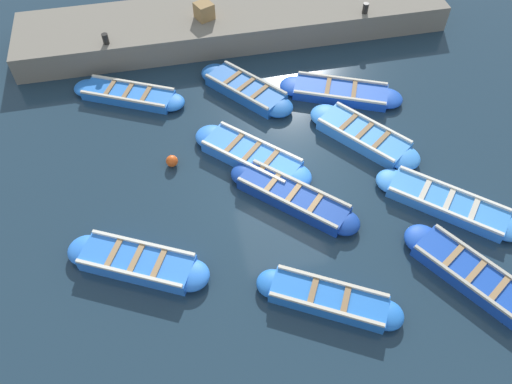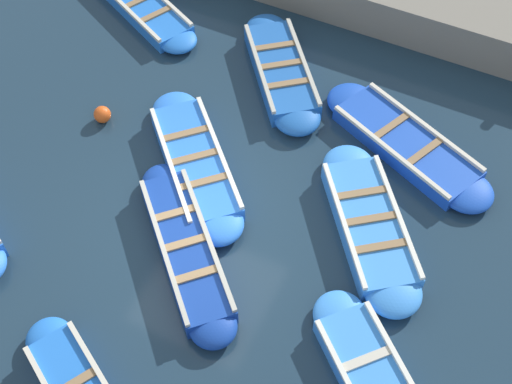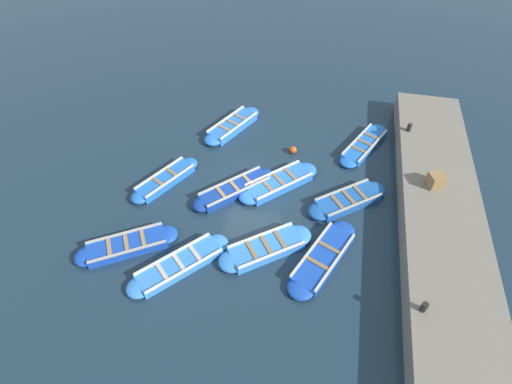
{
  "view_description": "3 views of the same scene",
  "coord_description": "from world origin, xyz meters",
  "px_view_note": "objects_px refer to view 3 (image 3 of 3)",
  "views": [
    {
      "loc": [
        8.45,
        -2.57,
        10.5
      ],
      "look_at": [
        0.24,
        -0.83,
        0.16
      ],
      "focal_mm": 35.0,
      "sensor_mm": 36.0,
      "label": 1
    },
    {
      "loc": [
        5.86,
        3.95,
        10.43
      ],
      "look_at": [
        -0.73,
        0.73,
        0.53
      ],
      "focal_mm": 50.0,
      "sensor_mm": 36.0,
      "label": 2
    },
    {
      "loc": [
        -2.6,
        11.02,
        12.05
      ],
      "look_at": [
        -0.25,
        0.04,
        0.18
      ],
      "focal_mm": 28.0,
      "sensor_mm": 36.0,
      "label": 3
    }
  ],
  "objects_px": {
    "boat_inner_gap": "(232,126)",
    "bollard_mid_north": "(424,307)",
    "boat_tucked": "(266,248)",
    "boat_centre": "(127,245)",
    "boat_drifting": "(179,265)",
    "boat_far_corner": "(348,200)",
    "boat_bow_out": "(364,145)",
    "boat_broadside": "(323,258)",
    "boat_near_quay": "(279,183)",
    "buoy_orange_near": "(293,150)",
    "bollard_north": "(409,127)",
    "boat_alongside": "(235,189)",
    "wooden_crate": "(436,180)",
    "boat_end_of_row": "(165,180)"
  },
  "relations": [
    {
      "from": "boat_inner_gap",
      "to": "bollard_mid_north",
      "type": "relative_size",
      "value": 10.28
    },
    {
      "from": "boat_tucked",
      "to": "bollard_mid_north",
      "type": "xyz_separation_m",
      "value": [
        -5.12,
        1.75,
        0.91
      ]
    },
    {
      "from": "boat_centre",
      "to": "boat_drifting",
      "type": "relative_size",
      "value": 1.04
    },
    {
      "from": "boat_tucked",
      "to": "boat_drifting",
      "type": "distance_m",
      "value": 3.13
    },
    {
      "from": "boat_far_corner",
      "to": "bollard_mid_north",
      "type": "distance_m",
      "value": 5.35
    },
    {
      "from": "boat_bow_out",
      "to": "boat_broadside",
      "type": "bearing_deg",
      "value": 79.16
    },
    {
      "from": "boat_tucked",
      "to": "boat_broadside",
      "type": "relative_size",
      "value": 0.88
    },
    {
      "from": "boat_tucked",
      "to": "boat_inner_gap",
      "type": "distance_m",
      "value": 7.38
    },
    {
      "from": "boat_near_quay",
      "to": "buoy_orange_near",
      "type": "height_order",
      "value": "boat_near_quay"
    },
    {
      "from": "boat_near_quay",
      "to": "bollard_north",
      "type": "height_order",
      "value": "bollard_north"
    },
    {
      "from": "boat_drifting",
      "to": "bollard_mid_north",
      "type": "height_order",
      "value": "bollard_mid_north"
    },
    {
      "from": "boat_centre",
      "to": "boat_broadside",
      "type": "xyz_separation_m",
      "value": [
        -7.03,
        -0.97,
        -0.02
      ]
    },
    {
      "from": "bollard_north",
      "to": "boat_inner_gap",
      "type": "bearing_deg",
      "value": 2.73
    },
    {
      "from": "boat_broadside",
      "to": "buoy_orange_near",
      "type": "xyz_separation_m",
      "value": [
        1.9,
        -5.58,
        0.02
      ]
    },
    {
      "from": "boat_bow_out",
      "to": "bollard_north",
      "type": "xyz_separation_m",
      "value": [
        -1.79,
        -0.47,
        0.94
      ]
    },
    {
      "from": "boat_centre",
      "to": "bollard_mid_north",
      "type": "xyz_separation_m",
      "value": [
        -10.09,
        0.81,
        0.91
      ]
    },
    {
      "from": "boat_near_quay",
      "to": "buoy_orange_near",
      "type": "bearing_deg",
      "value": -97.13
    },
    {
      "from": "boat_inner_gap",
      "to": "boat_alongside",
      "type": "relative_size",
      "value": 1.1
    },
    {
      "from": "wooden_crate",
      "to": "boat_drifting",
      "type": "bearing_deg",
      "value": 30.19
    },
    {
      "from": "boat_alongside",
      "to": "boat_drifting",
      "type": "bearing_deg",
      "value": 75.56
    },
    {
      "from": "boat_tucked",
      "to": "bollard_mid_north",
      "type": "height_order",
      "value": "bollard_mid_north"
    },
    {
      "from": "boat_tucked",
      "to": "buoy_orange_near",
      "type": "bearing_deg",
      "value": -91.61
    },
    {
      "from": "boat_end_of_row",
      "to": "boat_inner_gap",
      "type": "bearing_deg",
      "value": -113.82
    },
    {
      "from": "boat_far_corner",
      "to": "boat_centre",
      "type": "xyz_separation_m",
      "value": [
        7.75,
        3.91,
        -0.01
      ]
    },
    {
      "from": "bollard_north",
      "to": "wooden_crate",
      "type": "height_order",
      "value": "wooden_crate"
    },
    {
      "from": "boat_bow_out",
      "to": "boat_far_corner",
      "type": "bearing_deg",
      "value": 81.48
    },
    {
      "from": "boat_drifting",
      "to": "boat_end_of_row",
      "type": "bearing_deg",
      "value": -62.66
    },
    {
      "from": "boat_tucked",
      "to": "boat_centre",
      "type": "bearing_deg",
      "value": 10.72
    },
    {
      "from": "boat_bow_out",
      "to": "boat_end_of_row",
      "type": "distance_m",
      "value": 9.14
    },
    {
      "from": "boat_tucked",
      "to": "boat_near_quay",
      "type": "bearing_deg",
      "value": -87.94
    },
    {
      "from": "boat_far_corner",
      "to": "bollard_north",
      "type": "distance_m",
      "value": 4.86
    },
    {
      "from": "boat_tucked",
      "to": "bollard_north",
      "type": "distance_m",
      "value": 8.83
    },
    {
      "from": "boat_far_corner",
      "to": "boat_inner_gap",
      "type": "distance_m",
      "value": 6.89
    },
    {
      "from": "buoy_orange_near",
      "to": "bollard_north",
      "type": "bearing_deg",
      "value": -162.86
    },
    {
      "from": "boat_far_corner",
      "to": "boat_centre",
      "type": "relative_size",
      "value": 0.93
    },
    {
      "from": "boat_centre",
      "to": "boat_end_of_row",
      "type": "bearing_deg",
      "value": -92.15
    },
    {
      "from": "boat_bow_out",
      "to": "boat_inner_gap",
      "type": "xyz_separation_m",
      "value": [
        6.32,
        -0.09,
        0.04
      ]
    },
    {
      "from": "wooden_crate",
      "to": "boat_broadside",
      "type": "bearing_deg",
      "value": 44.14
    },
    {
      "from": "boat_bow_out",
      "to": "buoy_orange_near",
      "type": "bearing_deg",
      "value": 18.42
    },
    {
      "from": "boat_centre",
      "to": "buoy_orange_near",
      "type": "xyz_separation_m",
      "value": [
        -5.13,
        -6.55,
        -0.01
      ]
    },
    {
      "from": "bollard_mid_north",
      "to": "bollard_north",
      "type": "bearing_deg",
      "value": -90.0
    },
    {
      "from": "boat_inner_gap",
      "to": "wooden_crate",
      "type": "distance_m",
      "value": 9.45
    },
    {
      "from": "bollard_north",
      "to": "buoy_orange_near",
      "type": "height_order",
      "value": "bollard_north"
    },
    {
      "from": "boat_bow_out",
      "to": "boat_inner_gap",
      "type": "distance_m",
      "value": 6.32
    },
    {
      "from": "boat_inner_gap",
      "to": "boat_drifting",
      "type": "distance_m",
      "value": 8.07
    },
    {
      "from": "boat_drifting",
      "to": "bollard_north",
      "type": "relative_size",
      "value": 9.99
    },
    {
      "from": "boat_broadside",
      "to": "boat_alongside",
      "type": "xyz_separation_m",
      "value": [
        3.88,
        -2.58,
        0.04
      ]
    },
    {
      "from": "boat_inner_gap",
      "to": "boat_drifting",
      "type": "bearing_deg",
      "value": 91.08
    },
    {
      "from": "boat_tucked",
      "to": "boat_far_corner",
      "type": "distance_m",
      "value": 4.07
    },
    {
      "from": "bollard_north",
      "to": "buoy_orange_near",
      "type": "distance_m",
      "value": 5.27
    }
  ]
}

